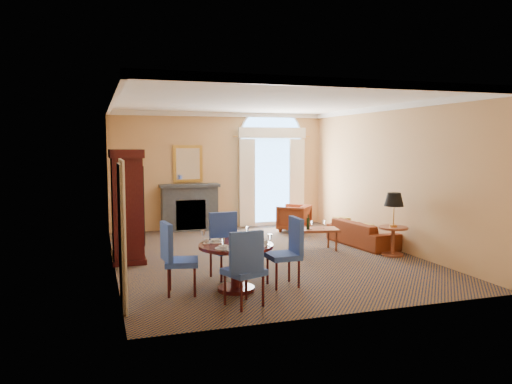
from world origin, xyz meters
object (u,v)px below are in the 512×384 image
object	(u,v)px
dining_table	(236,256)
sofa	(363,233)
armoire	(127,207)
side_table	(394,216)
armchair	(294,218)
coffee_table	(315,230)

from	to	relation	value
dining_table	sofa	world-z (taller)	dining_table
armoire	side_table	bearing A→B (deg)	-13.76
side_table	sofa	bearing A→B (deg)	92.47
armoire	sofa	xyz separation A→B (m)	(5.27, -0.15, -0.80)
armchair	side_table	bearing A→B (deg)	55.78
sofa	coffee_table	distance (m)	1.34
armoire	armchair	distance (m)	4.96
dining_table	sofa	bearing A→B (deg)	34.24
dining_table	armchair	world-z (taller)	dining_table
dining_table	side_table	size ratio (longest dim) A/B	0.92
coffee_table	side_table	xyz separation A→B (m)	(1.36, -0.92, 0.39)
sofa	armchair	size ratio (longest dim) A/B	2.44
armoire	dining_table	bearing A→B (deg)	-60.90
dining_table	sofa	distance (m)	4.56
armoire	sofa	bearing A→B (deg)	-1.58
armoire	side_table	xyz separation A→B (m)	(5.32, -1.30, -0.24)
armoire	armchair	size ratio (longest dim) A/B	2.84
sofa	side_table	world-z (taller)	side_table
sofa	armchair	world-z (taller)	armchair
armoire	dining_table	xyz separation A→B (m)	(1.51, -2.71, -0.52)
armchair	coffee_table	world-z (taller)	coffee_table
sofa	coffee_table	size ratio (longest dim) A/B	1.81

